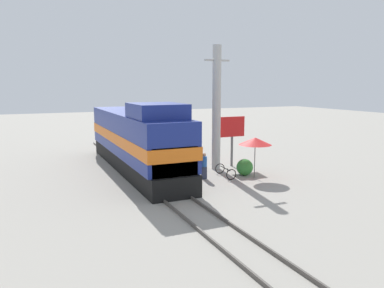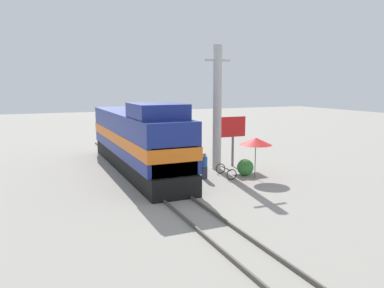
{
  "view_description": "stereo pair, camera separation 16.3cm",
  "coord_description": "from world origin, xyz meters",
  "views": [
    {
      "loc": [
        -6.6,
        -20.6,
        5.67
      ],
      "look_at": [
        1.2,
        -3.09,
        2.62
      ],
      "focal_mm": 35.0,
      "sensor_mm": 36.0,
      "label": 1
    },
    {
      "loc": [
        -6.45,
        -20.67,
        5.67
      ],
      "look_at": [
        1.2,
        -3.09,
        2.62
      ],
      "focal_mm": 35.0,
      "sensor_mm": 36.0,
      "label": 2
    }
  ],
  "objects": [
    {
      "name": "ground_plane",
      "position": [
        0.0,
        0.0,
        0.0
      ],
      "size": [
        120.0,
        120.0,
        0.0
      ],
      "primitive_type": "plane",
      "color": "gray"
    },
    {
      "name": "rail_near",
      "position": [
        -0.72,
        0.0,
        0.07
      ],
      "size": [
        0.08,
        32.28,
        0.15
      ],
      "primitive_type": "cube",
      "color": "#4C4742",
      "rests_on": "ground_plane"
    },
    {
      "name": "utility_pole",
      "position": [
        5.02,
        1.48,
        4.15
      ],
      "size": [
        1.8,
        0.58,
        8.23
      ],
      "color": "#B2B2AD",
      "rests_on": "ground_plane"
    },
    {
      "name": "shrub_cluster",
      "position": [
        5.82,
        -0.89,
        0.52
      ],
      "size": [
        1.05,
        1.05,
        1.05
      ],
      "primitive_type": "sphere",
      "color": "#388C38",
      "rests_on": "ground_plane"
    },
    {
      "name": "vendor_umbrella",
      "position": [
        6.04,
        -1.67,
        2.28
      ],
      "size": [
        2.0,
        2.0,
        2.51
      ],
      "color": "#4C4C4C",
      "rests_on": "ground_plane"
    },
    {
      "name": "rail_far",
      "position": [
        0.72,
        0.0,
        0.07
      ],
      "size": [
        0.08,
        32.28,
        0.15
      ],
      "primitive_type": "cube",
      "color": "#4C4742",
      "rests_on": "ground_plane"
    },
    {
      "name": "person_bystander",
      "position": [
        3.08,
        -0.67,
        0.87
      ],
      "size": [
        0.34,
        0.34,
        1.61
      ],
      "color": "#2D3347",
      "rests_on": "ground_plane"
    },
    {
      "name": "bicycle",
      "position": [
        4.55,
        -0.67,
        0.34
      ],
      "size": [
        0.8,
        1.81,
        0.66
      ],
      "rotation": [
        0.0,
        0.0,
        -0.08
      ],
      "color": "black",
      "rests_on": "ground_plane"
    },
    {
      "name": "billboard_sign",
      "position": [
        6.45,
        1.83,
        2.57
      ],
      "size": [
        1.93,
        0.12,
        3.49
      ],
      "color": "#595959",
      "rests_on": "ground_plane"
    },
    {
      "name": "locomotive",
      "position": [
        0.0,
        3.18,
        2.06
      ],
      "size": [
        2.92,
        15.34,
        4.66
      ],
      "color": "black",
      "rests_on": "ground_plane"
    }
  ]
}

